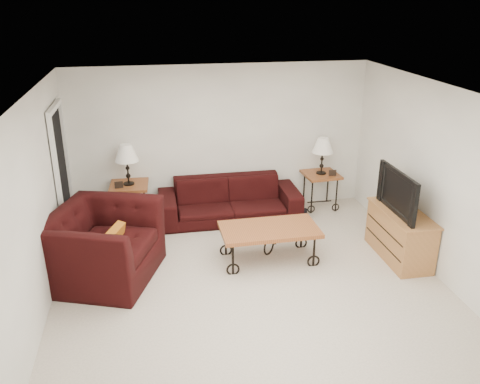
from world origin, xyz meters
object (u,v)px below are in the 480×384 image
at_px(sofa, 229,200).
at_px(coffee_table, 269,244).
at_px(tv_stand, 400,235).
at_px(backpack, 298,208).
at_px(side_table_right, 320,191).
at_px(side_table_left, 131,203).
at_px(lamp_left, 127,165).
at_px(television, 404,192).
at_px(lamp_right, 322,156).
at_px(armchair, 103,245).

bearing_deg(sofa, coffee_table, -78.12).
distance_m(tv_stand, backpack, 1.82).
bearing_deg(coffee_table, backpack, 57.11).
bearing_deg(coffee_table, side_table_right, 51.78).
relative_size(tv_stand, backpack, 2.70).
xyz_separation_m(side_table_left, backpack, (2.74, -0.45, -0.11)).
xyz_separation_m(side_table_right, tv_stand, (0.52, -1.93, 0.04)).
distance_m(coffee_table, backpack, 1.47).
bearing_deg(lamp_left, television, -27.17).
relative_size(television, backpack, 2.42).
height_order(side_table_right, tv_stand, tv_stand).
distance_m(coffee_table, tv_stand, 1.87).
relative_size(lamp_right, armchair, 0.44).
bearing_deg(lamp_left, armchair, -100.64).
relative_size(side_table_left, television, 0.63).
distance_m(sofa, coffee_table, 1.54).
height_order(side_table_left, backpack, side_table_left).
relative_size(lamp_right, television, 0.60).
xyz_separation_m(side_table_left, lamp_left, (0.00, 0.00, 0.66)).
height_order(sofa, tv_stand, tv_stand).
bearing_deg(lamp_right, tv_stand, -74.90).
xyz_separation_m(coffee_table, tv_stand, (1.85, -0.25, 0.10)).
bearing_deg(armchair, lamp_right, -44.11).
relative_size(side_table_right, lamp_left, 0.96).
bearing_deg(side_table_right, coffee_table, -128.22).
bearing_deg(side_table_right, backpack, -139.66).
bearing_deg(television, sofa, -129.25).
height_order(sofa, side_table_left, sofa).
distance_m(lamp_left, tv_stand, 4.30).
height_order(sofa, armchair, armchair).
bearing_deg(side_table_right, side_table_left, -180.00).
bearing_deg(side_table_right, tv_stand, -74.90).
bearing_deg(tv_stand, coffee_table, 172.36).
height_order(lamp_left, tv_stand, lamp_left).
bearing_deg(tv_stand, sofa, 141.01).
xyz_separation_m(side_table_right, lamp_right, (0.00, 0.00, 0.64)).
xyz_separation_m(sofa, coffee_table, (0.32, -1.50, -0.08)).
distance_m(lamp_right, backpack, 1.01).
xyz_separation_m(side_table_left, lamp_right, (3.26, 0.00, 0.62)).
relative_size(lamp_right, tv_stand, 0.54).
bearing_deg(tv_stand, side_table_left, 152.95).
xyz_separation_m(side_table_right, television, (0.50, -1.93, 0.69)).
distance_m(lamp_left, armchair, 1.82).
xyz_separation_m(sofa, side_table_right, (1.64, 0.18, -0.02)).
xyz_separation_m(lamp_left, armchair, (-0.32, -1.71, -0.52)).
distance_m(lamp_left, television, 4.23).
bearing_deg(side_table_right, lamp_left, -180.00).
bearing_deg(sofa, television, -39.25).
height_order(tv_stand, television, television).
relative_size(lamp_left, lamp_right, 1.04).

